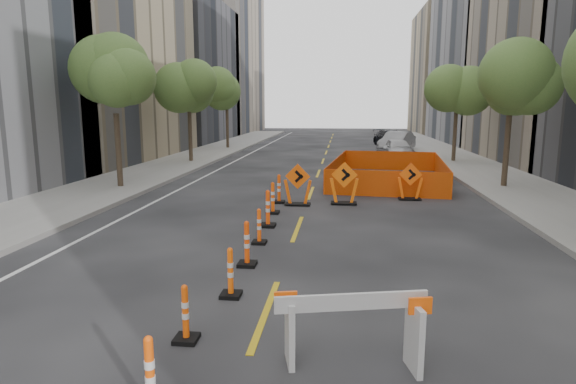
# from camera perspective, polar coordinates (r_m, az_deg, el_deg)

# --- Properties ---
(ground_plane) EXTENTS (140.00, 140.00, 0.00)m
(ground_plane) POSITION_cam_1_polar(r_m,az_deg,el_deg) (10.63, -0.93, -9.72)
(ground_plane) COLOR black
(sidewalk_left) EXTENTS (4.00, 90.00, 0.15)m
(sidewalk_left) POSITION_cam_1_polar(r_m,az_deg,el_deg) (24.47, -18.47, 1.32)
(sidewalk_left) COLOR gray
(sidewalk_left) RESTS_ON ground
(sidewalk_right) EXTENTS (4.00, 90.00, 0.15)m
(sidewalk_right) POSITION_cam_1_polar(r_m,az_deg,el_deg) (23.49, 25.56, 0.50)
(sidewalk_right) COLOR gray
(sidewalk_right) RESTS_ON ground
(bld_left_d) EXTENTS (12.00, 16.00, 14.00)m
(bld_left_d) POSITION_cam_1_polar(r_m,az_deg,el_deg) (52.52, -14.30, 13.55)
(bld_left_d) COLOR #4C4C51
(bld_left_d) RESTS_ON ground
(bld_left_e) EXTENTS (12.00, 20.00, 20.00)m
(bld_left_e) POSITION_cam_1_polar(r_m,az_deg,el_deg) (68.32, -9.39, 15.40)
(bld_left_e) COLOR gray
(bld_left_e) RESTS_ON ground
(bld_right_d) EXTENTS (12.00, 18.00, 20.00)m
(bld_right_d) POSITION_cam_1_polar(r_m,az_deg,el_deg) (52.90, 24.78, 16.20)
(bld_right_d) COLOR gray
(bld_right_d) RESTS_ON ground
(bld_right_e) EXTENTS (12.00, 14.00, 16.00)m
(bld_right_e) POSITION_cam_1_polar(r_m,az_deg,el_deg) (70.42, 19.93, 13.14)
(bld_right_e) COLOR tan
(bld_right_e) RESTS_ON ground
(tree_l_b) EXTENTS (2.80, 2.80, 5.95)m
(tree_l_b) POSITION_cam_1_polar(r_m,az_deg,el_deg) (22.17, -19.89, 11.93)
(tree_l_b) COLOR #382B1E
(tree_l_b) RESTS_ON ground
(tree_l_c) EXTENTS (2.80, 2.80, 5.95)m
(tree_l_c) POSITION_cam_1_polar(r_m,az_deg,el_deg) (31.46, -11.69, 11.62)
(tree_l_c) COLOR #382B1E
(tree_l_c) RESTS_ON ground
(tree_l_d) EXTENTS (2.80, 2.80, 5.95)m
(tree_l_d) POSITION_cam_1_polar(r_m,az_deg,el_deg) (41.08, -7.29, 11.35)
(tree_l_d) COLOR #382B1E
(tree_l_d) RESTS_ON ground
(tree_r_b) EXTENTS (2.80, 2.80, 5.95)m
(tree_r_b) POSITION_cam_1_polar(r_m,az_deg,el_deg) (23.05, 24.99, 11.50)
(tree_r_b) COLOR #382B1E
(tree_r_b) RESTS_ON ground
(tree_r_c) EXTENTS (2.80, 2.80, 5.95)m
(tree_r_c) POSITION_cam_1_polar(r_m,az_deg,el_deg) (32.70, 19.44, 11.20)
(tree_r_c) COLOR #382B1E
(tree_r_c) RESTS_ON ground
(channelizer_0) EXTENTS (0.40, 0.40, 1.01)m
(channelizer_0) POSITION_cam_1_polar(r_m,az_deg,el_deg) (6.22, -16.03, -20.23)
(channelizer_0) COLOR #FA530A
(channelizer_0) RESTS_ON ground
(channelizer_1) EXTENTS (0.36, 0.36, 0.92)m
(channelizer_1) POSITION_cam_1_polar(r_m,az_deg,el_deg) (7.81, -12.07, -13.86)
(channelizer_1) COLOR #EA4E09
(channelizer_1) RESTS_ON ground
(channelizer_2) EXTENTS (0.39, 0.39, 0.98)m
(channelizer_2) POSITION_cam_1_polar(r_m,az_deg,el_deg) (9.35, -6.84, -9.43)
(channelizer_2) COLOR #FF5A0A
(channelizer_2) RESTS_ON ground
(channelizer_3) EXTENTS (0.42, 0.42, 1.06)m
(channelizer_3) POSITION_cam_1_polar(r_m,az_deg,el_deg) (11.04, -4.90, -6.11)
(channelizer_3) COLOR #ED440A
(channelizer_3) RESTS_ON ground
(channelizer_4) EXTENTS (0.37, 0.37, 0.95)m
(channelizer_4) POSITION_cam_1_polar(r_m,az_deg,el_deg) (12.78, -3.44, -4.07)
(channelizer_4) COLOR #FD4E0A
(channelizer_4) RESTS_ON ground
(channelizer_5) EXTENTS (0.45, 0.45, 1.13)m
(channelizer_5) POSITION_cam_1_polar(r_m,az_deg,el_deg) (14.52, -2.40, -1.96)
(channelizer_5) COLOR #F8460A
(channelizer_5) RESTS_ON ground
(channelizer_6) EXTENTS (0.43, 0.43, 1.08)m
(channelizer_6) POSITION_cam_1_polar(r_m,az_deg,el_deg) (16.30, -1.82, -0.70)
(channelizer_6) COLOR #EF4C0A
(channelizer_6) RESTS_ON ground
(channelizer_7) EXTENTS (0.43, 0.43, 1.09)m
(channelizer_7) POSITION_cam_1_polar(r_m,az_deg,el_deg) (18.08, -1.08, 0.39)
(channelizer_7) COLOR #E24609
(channelizer_7) RESTS_ON ground
(chevron_sign_left) EXTENTS (1.09, 0.72, 1.55)m
(chevron_sign_left) POSITION_cam_1_polar(r_m,az_deg,el_deg) (17.62, 1.16, 0.89)
(chevron_sign_left) COLOR #E35009
(chevron_sign_left) RESTS_ON ground
(chevron_sign_center) EXTENTS (1.10, 0.71, 1.59)m
(chevron_sign_center) POSITION_cam_1_polar(r_m,az_deg,el_deg) (17.92, 6.67, 1.05)
(chevron_sign_center) COLOR #F3610A
(chevron_sign_center) RESTS_ON ground
(chevron_sign_right) EXTENTS (1.01, 0.66, 1.44)m
(chevron_sign_right) POSITION_cam_1_polar(r_m,az_deg,el_deg) (19.24, 14.29, 1.19)
(chevron_sign_right) COLOR #F4540A
(chevron_sign_right) RESTS_ON ground
(safety_fence) EXTENTS (5.88, 9.02, 1.07)m
(safety_fence) POSITION_cam_1_polar(r_m,az_deg,el_deg) (23.90, 11.77, 2.55)
(safety_fence) COLOR #DD4B0B
(safety_fence) RESTS_ON ground
(barricade_board) EXTENTS (2.24, 1.12, 1.08)m
(barricade_board) POSITION_cam_1_polar(r_m,az_deg,el_deg) (7.00, 7.49, -15.97)
(barricade_board) COLOR silver
(barricade_board) RESTS_ON ground
(parked_car_near) EXTENTS (1.95, 4.26, 1.41)m
(parked_car_near) POSITION_cam_1_polar(r_m,az_deg,el_deg) (34.22, 12.90, 5.04)
(parked_car_near) COLOR #B8B7B9
(parked_car_near) RESTS_ON ground
(parked_car_mid) EXTENTS (3.49, 5.16, 1.61)m
(parked_car_mid) POSITION_cam_1_polar(r_m,az_deg,el_deg) (39.34, 12.79, 5.82)
(parked_car_mid) COLOR gray
(parked_car_mid) RESTS_ON ground
(parked_car_far) EXTENTS (3.38, 5.39, 1.46)m
(parked_car_far) POSITION_cam_1_polar(r_m,az_deg,el_deg) (45.36, 12.08, 6.29)
(parked_car_far) COLOR black
(parked_car_far) RESTS_ON ground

